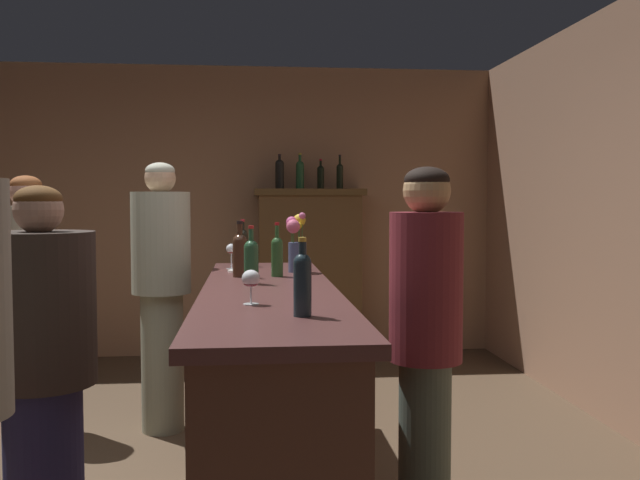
% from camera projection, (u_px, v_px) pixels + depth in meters
% --- Properties ---
extents(wall_back, '(5.71, 0.12, 2.72)m').
position_uv_depth(wall_back, '(198.00, 211.00, 6.66)').
color(wall_back, tan).
rests_on(wall_back, ground).
extents(bar_counter, '(0.64, 2.74, 1.04)m').
position_uv_depth(bar_counter, '(270.00, 394.00, 3.42)').
color(bar_counter, '#502F23').
rests_on(bar_counter, ground).
extents(display_cabinet, '(1.01, 0.41, 1.57)m').
position_uv_depth(display_cabinet, '(309.00, 270.00, 6.49)').
color(display_cabinet, brown).
rests_on(display_cabinet, ground).
extents(wine_bottle_pinot, '(0.07, 0.07, 0.30)m').
position_uv_depth(wine_bottle_pinot, '(277.00, 254.00, 3.89)').
color(wine_bottle_pinot, '#295027').
rests_on(wine_bottle_pinot, bar_counter).
extents(wine_bottle_riesling, '(0.07, 0.07, 0.30)m').
position_uv_depth(wine_bottle_riesling, '(251.00, 259.00, 3.55)').
color(wine_bottle_riesling, '#244F2F').
rests_on(wine_bottle_riesling, bar_counter).
extents(wine_bottle_rose, '(0.07, 0.07, 0.30)m').
position_uv_depth(wine_bottle_rose, '(243.00, 245.00, 4.52)').
color(wine_bottle_rose, black).
rests_on(wine_bottle_rose, bar_counter).
extents(wine_bottle_syrah, '(0.08, 0.08, 0.31)m').
position_uv_depth(wine_bottle_syrah, '(240.00, 253.00, 3.87)').
color(wine_bottle_syrah, '#3F2619').
rests_on(wine_bottle_syrah, bar_counter).
extents(wine_bottle_malbec, '(0.07, 0.07, 0.29)m').
position_uv_depth(wine_bottle_malbec, '(302.00, 281.00, 2.55)').
color(wine_bottle_malbec, '#1E2F36').
rests_on(wine_bottle_malbec, bar_counter).
extents(wine_glass_front, '(0.06, 0.06, 0.16)m').
position_uv_depth(wine_glass_front, '(231.00, 250.00, 4.32)').
color(wine_glass_front, white).
rests_on(wine_glass_front, bar_counter).
extents(wine_glass_mid, '(0.07, 0.07, 0.14)m').
position_uv_depth(wine_glass_mid, '(251.00, 280.00, 2.84)').
color(wine_glass_mid, white).
rests_on(wine_glass_mid, bar_counter).
extents(flower_arrangement, '(0.12, 0.14, 0.35)m').
position_uv_depth(flower_arrangement, '(297.00, 243.00, 4.12)').
color(flower_arrangement, '#3F496E').
rests_on(flower_arrangement, bar_counter).
extents(cheese_plate, '(0.18, 0.18, 0.01)m').
position_uv_depth(cheese_plate, '(243.00, 271.00, 4.15)').
color(cheese_plate, white).
rests_on(cheese_plate, bar_counter).
extents(display_bottle_left, '(0.08, 0.08, 0.32)m').
position_uv_depth(display_bottle_left, '(280.00, 173.00, 6.42)').
color(display_bottle_left, black).
rests_on(display_bottle_left, display_cabinet).
extents(display_bottle_midleft, '(0.08, 0.08, 0.33)m').
position_uv_depth(display_bottle_midleft, '(300.00, 173.00, 6.44)').
color(display_bottle_midleft, '#214D2C').
rests_on(display_bottle_midleft, display_cabinet).
extents(display_bottle_center, '(0.06, 0.06, 0.28)m').
position_uv_depth(display_bottle_center, '(321.00, 176.00, 6.46)').
color(display_bottle_center, black).
rests_on(display_bottle_center, display_cabinet).
extents(display_bottle_midright, '(0.06, 0.06, 0.31)m').
position_uv_depth(display_bottle_midright, '(340.00, 175.00, 6.47)').
color(display_bottle_midright, black).
rests_on(display_bottle_midright, display_cabinet).
extents(patron_in_grey, '(0.39, 0.39, 1.52)m').
position_uv_depth(patron_in_grey, '(42.00, 376.00, 2.58)').
color(patron_in_grey, '#252750').
rests_on(patron_in_grey, ground).
extents(patron_in_navy, '(0.34, 0.34, 1.62)m').
position_uv_depth(patron_in_navy, '(28.00, 289.00, 4.49)').
color(patron_in_navy, maroon).
rests_on(patron_in_navy, ground).
extents(patron_tall, '(0.37, 0.37, 1.70)m').
position_uv_depth(patron_tall, '(162.00, 285.00, 4.43)').
color(patron_tall, '#979D84').
rests_on(patron_tall, ground).
extents(bartender, '(0.30, 0.30, 1.60)m').
position_uv_depth(bartender, '(426.00, 338.00, 2.90)').
color(bartender, '#4D5C50').
rests_on(bartender, ground).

